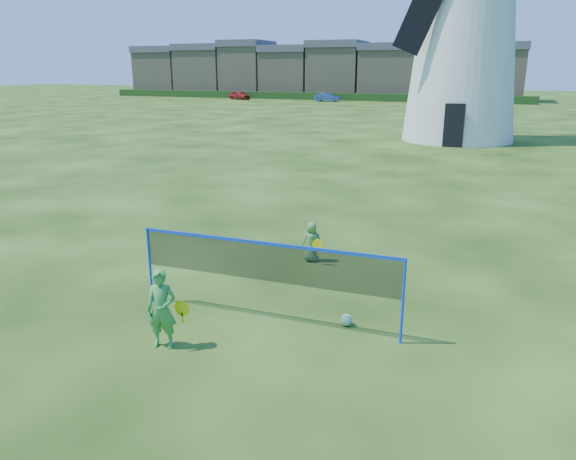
% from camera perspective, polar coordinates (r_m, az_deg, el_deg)
% --- Properties ---
extents(ground, '(220.00, 220.00, 0.00)m').
position_cam_1_polar(ground, '(10.73, -1.95, -8.32)').
color(ground, black).
rests_on(ground, ground).
extents(windmill, '(16.27, 6.87, 21.40)m').
position_cam_1_polar(windmill, '(36.71, 18.34, 20.27)').
color(windmill, white).
rests_on(windmill, ground).
extents(badminton_net, '(5.05, 0.05, 1.55)m').
position_cam_1_polar(badminton_net, '(9.83, -2.38, -3.53)').
color(badminton_net, blue).
rests_on(badminton_net, ground).
extents(player_girl, '(0.70, 0.44, 1.38)m').
position_cam_1_polar(player_girl, '(9.32, -13.18, -8.15)').
color(player_girl, green).
rests_on(player_girl, ground).
extents(player_boy, '(0.64, 0.46, 0.99)m').
position_cam_1_polar(player_boy, '(13.10, 2.55, -1.24)').
color(player_boy, '#538C43').
rests_on(player_boy, ground).
extents(play_ball, '(0.22, 0.22, 0.22)m').
position_cam_1_polar(play_ball, '(10.09, 6.18, -9.43)').
color(play_ball, green).
rests_on(play_ball, ground).
extents(terraced_houses, '(59.55, 8.40, 8.39)m').
position_cam_1_polar(terraced_houses, '(85.15, 2.44, 16.47)').
color(terraced_houses, tan).
rests_on(terraced_houses, ground).
extents(hedge, '(62.00, 0.80, 1.00)m').
position_cam_1_polar(hedge, '(79.36, 1.48, 13.97)').
color(hedge, '#193814').
rests_on(hedge, ground).
extents(car_left, '(3.82, 2.77, 1.21)m').
position_cam_1_polar(car_left, '(79.94, -5.15, 14.00)').
color(car_left, maroon).
rests_on(car_left, ground).
extents(car_right, '(3.52, 1.28, 1.15)m').
position_cam_1_polar(car_right, '(74.88, 4.17, 13.81)').
color(car_right, navy).
rests_on(car_right, ground).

